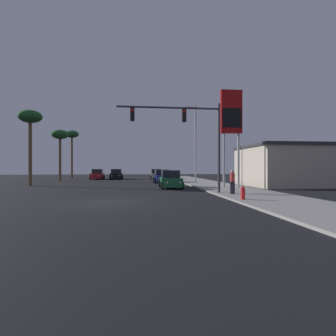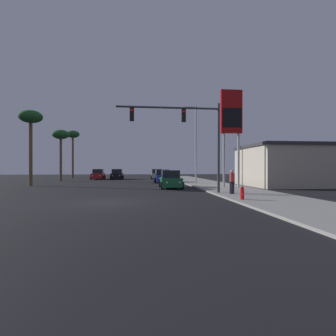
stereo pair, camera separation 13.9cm
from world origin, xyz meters
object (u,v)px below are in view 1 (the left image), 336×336
Objects in this scene: car_blue at (162,177)px; palm_tree_near at (30,120)px; car_black at (116,175)px; palm_tree_far at (72,137)px; gas_station_sign at (231,117)px; fire_hydrant at (243,193)px; car_green at (171,180)px; palm_tree_mid at (60,137)px; street_lamp at (194,140)px; pedestrian_on_sidewalk at (232,181)px; car_tan at (156,174)px; car_red at (97,175)px; traffic_light_mast at (190,129)px.

palm_tree_near is (-14.28, -4.46, 6.13)m from car_blue.
car_black is 11.81m from palm_tree_far.
gas_station_sign is 11.26m from fire_hydrant.
car_green is 0.48× the size of gas_station_sign.
palm_tree_mid is at bearing -23.05° from car_blue.
street_lamp is at bearing 125.71° from car_black.
car_blue is 2.60× the size of pedestrian_on_sidewalk.
pedestrian_on_sidewalk is (3.47, -15.87, 0.27)m from car_blue.
fire_hydrant is (9.50, -29.57, -0.27)m from car_black.
palm_tree_far reaches higher than car_blue.
palm_tree_far is (-0.62, 20.00, 0.60)m from palm_tree_near.
car_black is at bearing -69.49° from car_green.
street_lamp is 5.39× the size of pedestrian_on_sidewalk.
gas_station_sign is at bearing 117.64° from car_blue.
car_black is at bearing 110.80° from pedestrian_on_sidewalk.
car_tan is 22.60m from gas_station_sign.
car_green is 8.72m from car_blue.
car_red and car_blue have the same top height.
car_black is 31.06m from fire_hydrant.
traffic_light_mast is 0.83× the size of street_lamp.
car_blue is (6.57, -10.57, 0.00)m from car_black.
car_blue is at bearing 135.20° from street_lamp.
street_lamp is 26.56m from palm_tree_far.
car_blue is at bearing -88.14° from car_green.
street_lamp is (3.50, -3.47, 4.36)m from car_blue.
palm_tree_far is (-5.25, 4.91, 6.73)m from car_red.
car_tan is 26.32m from traffic_light_mast.
car_green is at bearing 105.68° from fire_hydrant.
car_red is at bearing 72.94° from palm_tree_near.
palm_tree_near is (-4.63, -15.09, 6.13)m from car_red.
palm_tree_mid reaches higher than car_tan.
car_black is at bearing 107.81° from fire_hydrant.
palm_tree_near reaches higher than car_red.
traffic_light_mast reaches higher than pedestrian_on_sidewalk.
street_lamp reaches higher than palm_tree_far.
palm_tree_mid is (-14.11, 5.54, 5.57)m from car_blue.
pedestrian_on_sidewalk is (10.04, -26.44, 0.27)m from car_black.
palm_tree_near is at bearing -14.97° from car_green.
car_green is at bearing -45.20° from palm_tree_mid.
traffic_light_mast is at bearing 118.06° from fire_hydrant.
fire_hydrant is at bearing -40.19° from palm_tree_near.
palm_tree_mid is (-14.16, 14.25, 5.57)m from car_green.
traffic_light_mast is (7.27, -25.39, 3.97)m from car_black.
car_black is 17.97m from palm_tree_near.
car_red is at bearing 48.76° from palm_tree_mid.
palm_tree_mid reaches higher than fire_hydrant.
car_blue is (9.65, -10.63, 0.00)m from car_red.
car_blue reaches higher than fire_hydrant.
car_black is 0.99× the size of car_blue.
pedestrian_on_sidewalk is at bearing 99.04° from car_tan.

